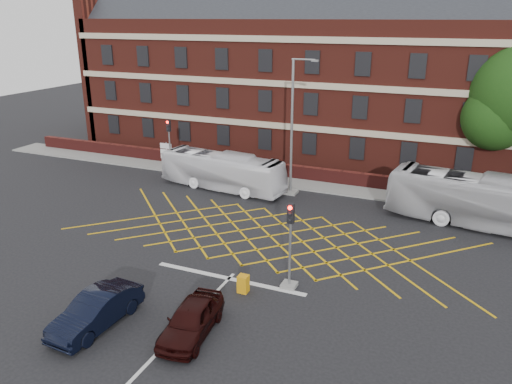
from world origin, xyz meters
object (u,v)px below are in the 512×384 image
at_px(car_maroon, 191,319).
at_px(traffic_light_far, 170,150).
at_px(utility_cabinet, 243,284).
at_px(bus_left, 222,171).
at_px(traffic_light_near, 290,254).
at_px(direction_signs, 166,152).
at_px(car_navy, 96,310).
at_px(bus_right, 486,202).
at_px(street_lamp, 292,149).

distance_m(car_maroon, traffic_light_far, 23.30).
xyz_separation_m(traffic_light_far, utility_cabinet, (13.67, -15.40, -1.34)).
bearing_deg(bus_left, utility_cabinet, -142.46).
relative_size(traffic_light_far, utility_cabinet, 5.01).
xyz_separation_m(traffic_light_near, direction_signs, (-16.26, 14.72, -0.39)).
relative_size(bus_left, car_navy, 2.23).
distance_m(traffic_light_far, direction_signs, 1.03).
distance_m(bus_left, direction_signs, 7.49).
height_order(car_maroon, traffic_light_far, traffic_light_far).
bearing_deg(car_maroon, traffic_light_near, 58.65).
xyz_separation_m(bus_right, traffic_light_near, (-8.55, -11.52, 0.13)).
xyz_separation_m(bus_left, traffic_light_near, (9.41, -11.67, 0.39)).
bearing_deg(car_navy, street_lamp, 87.42).
distance_m(bus_left, traffic_light_near, 15.00).
height_order(bus_left, utility_cabinet, bus_left).
relative_size(traffic_light_far, street_lamp, 0.45).
distance_m(car_maroon, traffic_light_near, 5.72).
relative_size(bus_left, bus_right, 0.84).
height_order(bus_right, direction_signs, bus_right).
xyz_separation_m(car_navy, car_maroon, (3.93, 1.02, -0.03)).
bearing_deg(street_lamp, traffic_light_near, -71.13).
xyz_separation_m(traffic_light_far, direction_signs, (-0.75, 0.58, -0.39)).
relative_size(bus_right, utility_cabinet, 13.74).
bearing_deg(traffic_light_near, bus_left, 128.89).
xyz_separation_m(traffic_light_near, street_lamp, (-4.33, 12.66, 1.59)).
bearing_deg(bus_right, car_maroon, 154.64).
relative_size(car_navy, traffic_light_far, 1.03).
distance_m(bus_left, car_maroon, 18.18).
relative_size(bus_right, direction_signs, 5.32).
bearing_deg(traffic_light_near, utility_cabinet, -145.59).
bearing_deg(bus_left, traffic_light_near, -133.95).
relative_size(bus_right, traffic_light_near, 2.74).
distance_m(bus_left, bus_right, 17.96).
height_order(car_maroon, direction_signs, direction_signs).
relative_size(bus_left, traffic_light_near, 2.30).
bearing_deg(bus_left, car_navy, -162.99).
height_order(traffic_light_near, traffic_light_far, same).
bearing_deg(direction_signs, bus_left, -24.06).
relative_size(car_maroon, traffic_light_far, 0.95).
xyz_separation_m(street_lamp, direction_signs, (-11.93, 2.06, -1.97)).
height_order(car_navy, direction_signs, direction_signs).
bearing_deg(traffic_light_near, car_maroon, -115.20).
bearing_deg(utility_cabinet, direction_signs, 132.06).
height_order(car_navy, traffic_light_far, traffic_light_far).
bearing_deg(traffic_light_near, car_navy, -135.99).
xyz_separation_m(bus_right, street_lamp, (-12.87, 1.14, 1.72)).
bearing_deg(car_maroon, car_navy, -171.54).
height_order(bus_left, street_lamp, street_lamp).
distance_m(street_lamp, direction_signs, 12.26).
bearing_deg(direction_signs, bus_right, -7.35).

